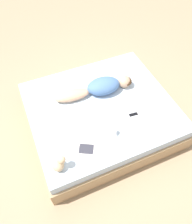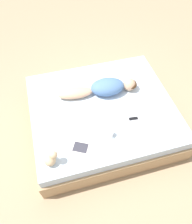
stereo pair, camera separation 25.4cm
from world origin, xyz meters
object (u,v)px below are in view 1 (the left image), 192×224
person (100,87)px  coffee_mug (114,132)px  cell_phone (133,115)px  open_magazine (87,142)px

person → coffee_mug: (0.77, -0.14, -0.05)m
person → coffee_mug: person is taller
person → coffee_mug: 0.78m
coffee_mug → cell_phone: bearing=113.2°
person → cell_phone: 0.66m
coffee_mug → cell_phone: coffee_mug is taller
person → coffee_mug: bearing=-5.0°
open_magazine → cell_phone: (-0.15, 0.78, 0.00)m
cell_phone → open_magazine: bearing=-72.9°
person → cell_phone: (0.60, 0.26, -0.09)m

